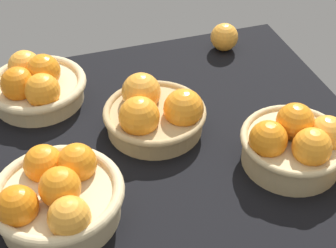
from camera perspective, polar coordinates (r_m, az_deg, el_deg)
market_tray at (r=107.59cm, az=-0.69°, el=-1.87°), size 84.00×72.00×3.00cm
basket_center at (r=105.71cm, az=-1.51°, el=1.29°), size 21.44×21.44×10.69cm
basket_near_right at (r=100.16cm, az=13.95°, el=-2.13°), size 20.39×20.39×12.16cm
basket_near_left at (r=89.85cm, az=-12.22°, el=-7.84°), size 22.96×22.96×11.86cm
basket_far_left at (r=116.92cm, az=-14.50°, el=4.24°), size 21.85×21.85×10.98cm
loose_orange_back_gap at (r=132.94cm, az=6.28°, el=9.58°), size 7.05×7.05×7.05cm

